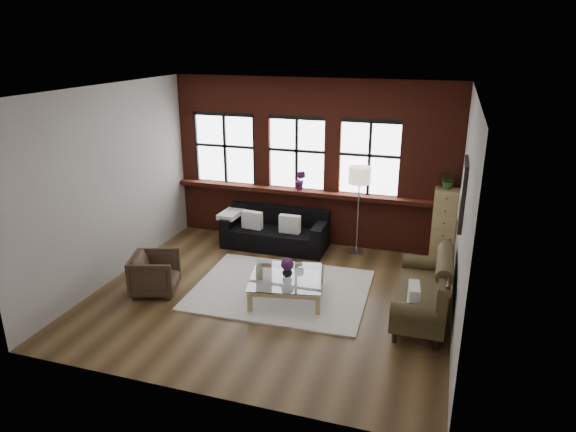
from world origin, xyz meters
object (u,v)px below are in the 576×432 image
(vase, at_px, (287,272))
(floor_lamp, at_px, (358,207))
(vintage_settee, at_px, (422,287))
(armchair, at_px, (155,274))
(drawer_chest, at_px, (444,225))
(dark_sofa, at_px, (275,230))
(coffee_table, at_px, (287,287))

(vase, height_order, floor_lamp, floor_lamp)
(vintage_settee, distance_m, vase, 2.03)
(vase, bearing_deg, armchair, -167.53)
(vase, relative_size, drawer_chest, 0.12)
(armchair, bearing_deg, dark_sofa, -44.91)
(coffee_table, bearing_deg, vintage_settee, 0.93)
(coffee_table, height_order, vase, vase)
(dark_sofa, bearing_deg, drawer_chest, 6.32)
(dark_sofa, xyz_separation_m, armchair, (-1.22, -2.34, -0.04))
(vase, relative_size, floor_lamp, 0.09)
(dark_sofa, xyz_separation_m, drawer_chest, (3.11, 0.34, 0.32))
(floor_lamp, bearing_deg, vintage_settee, -57.36)
(dark_sofa, height_order, vase, dark_sofa)
(armchair, height_order, vase, armchair)
(vintage_settee, relative_size, floor_lamp, 1.00)
(dark_sofa, height_order, vintage_settee, vintage_settee)
(vase, height_order, drawer_chest, drawer_chest)
(dark_sofa, xyz_separation_m, floor_lamp, (1.57, 0.19, 0.55))
(coffee_table, bearing_deg, dark_sofa, 114.25)
(coffee_table, relative_size, vase, 6.81)
(vintage_settee, bearing_deg, floor_lamp, 122.64)
(drawer_chest, xyz_separation_m, floor_lamp, (-1.54, -0.15, 0.23))
(vintage_settee, bearing_deg, vase, -179.07)
(drawer_chest, bearing_deg, vase, -135.32)
(coffee_table, bearing_deg, vase, -135.00)
(vintage_settee, relative_size, coffee_table, 1.61)
(floor_lamp, bearing_deg, coffee_table, -109.00)
(dark_sofa, bearing_deg, vase, -65.75)
(dark_sofa, relative_size, floor_lamp, 1.10)
(coffee_table, distance_m, floor_lamp, 2.32)
(dark_sofa, bearing_deg, floor_lamp, 6.97)
(vintage_settee, bearing_deg, dark_sofa, 147.19)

